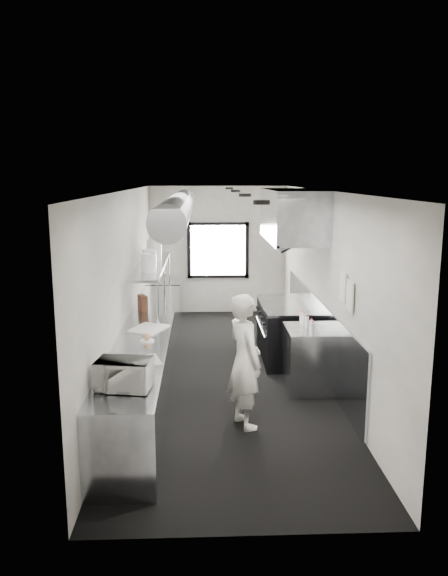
{
  "coord_description": "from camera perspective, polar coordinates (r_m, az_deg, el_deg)",
  "views": [
    {
      "loc": [
        -0.36,
        -8.22,
        3.01
      ],
      "look_at": [
        -0.04,
        -0.2,
        1.39
      ],
      "focal_mm": 34.72,
      "sensor_mm": 36.0,
      "label": 1
    }
  ],
  "objects": [
    {
      "name": "notice_sheet_b",
      "position": [
        7.07,
        12.76,
        -0.81
      ],
      "size": [
        0.02,
        0.28,
        0.38
      ],
      "primitive_type": "cube",
      "color": "silver",
      "rests_on": "wall_right"
    },
    {
      "name": "deli_tub_a",
      "position": [
        5.93,
        -11.09,
        -9.23
      ],
      "size": [
        0.16,
        0.16,
        0.09
      ],
      "primitive_type": "cylinder",
      "rotation": [
        0.0,
        0.0,
        -0.36
      ],
      "color": "#B5BDAE",
      "rests_on": "prep_counter"
    },
    {
      "name": "microwave",
      "position": [
        5.75,
        -10.22,
        -8.7
      ],
      "size": [
        0.56,
        0.45,
        0.3
      ],
      "primitive_type": "imported",
      "rotation": [
        0.0,
        0.0,
        -0.15
      ],
      "color": "white",
      "rests_on": "prep_counter"
    },
    {
      "name": "far_work_table",
      "position": [
        11.73,
        -6.12,
        -1.28
      ],
      "size": [
        0.7,
        1.2,
        0.9
      ],
      "primitive_type": "cube",
      "color": "gray",
      "rests_on": "floor"
    },
    {
      "name": "service_window",
      "position": [
        12.29,
        -0.61,
        3.87
      ],
      "size": [
        1.36,
        0.05,
        1.25
      ],
      "color": "white",
      "rests_on": "wall_back"
    },
    {
      "name": "range",
      "position": [
        9.38,
        6.38,
        -4.39
      ],
      "size": [
        0.88,
        1.6,
        0.94
      ],
      "color": "black",
      "rests_on": "floor"
    },
    {
      "name": "wall_cladding",
      "position": [
        9.05,
        9.54,
        -4.53
      ],
      "size": [
        0.03,
        5.5,
        1.1
      ],
      "primitive_type": "cube",
      "color": "gray",
      "rests_on": "wall_right"
    },
    {
      "name": "line_cook",
      "position": [
        6.76,
        2.13,
        -7.46
      ],
      "size": [
        0.6,
        0.71,
        1.65
      ],
      "primitive_type": "imported",
      "rotation": [
        0.0,
        0.0,
        1.96
      ],
      "color": "silver",
      "rests_on": "floor"
    },
    {
      "name": "plate_stack_d",
      "position": [
        10.04,
        -7.07,
        4.05
      ],
      "size": [
        0.27,
        0.27,
        0.34
      ],
      "primitive_type": "cylinder",
      "rotation": [
        0.0,
        0.0,
        -0.28
      ],
      "color": "white",
      "rests_on": "pass_shelf"
    },
    {
      "name": "bottle_station",
      "position": [
        8.08,
        8.66,
        -7.2
      ],
      "size": [
        0.65,
        0.8,
        0.9
      ],
      "primitive_type": "cube",
      "color": "gray",
      "rests_on": "floor"
    },
    {
      "name": "newspaper",
      "position": [
        6.59,
        -8.1,
        -7.36
      ],
      "size": [
        0.44,
        0.5,
        0.01
      ],
      "primitive_type": "cube",
      "rotation": [
        0.0,
        0.0,
        0.27
      ],
      "color": "silver",
      "rests_on": "prep_counter"
    },
    {
      "name": "wall_front",
      "position": [
        4.53,
        2.46,
        -9.45
      ],
      "size": [
        3.0,
        0.02,
        2.8
      ],
      "primitive_type": "cube",
      "color": "silver",
      "rests_on": "floor"
    },
    {
      "name": "knife_block",
      "position": [
        8.98,
        -8.32,
        -1.52
      ],
      "size": [
        0.18,
        0.25,
        0.24
      ],
      "primitive_type": "cube",
      "rotation": [
        0.0,
        0.0,
        0.42
      ],
      "color": "#562F1E",
      "rests_on": "prep_counter"
    },
    {
      "name": "small_plate",
      "position": [
        7.33,
        -7.88,
        -5.38
      ],
      "size": [
        0.2,
        0.2,
        0.02
      ],
      "primitive_type": "cylinder",
      "rotation": [
        0.0,
        0.0,
        0.08
      ],
      "color": "white",
      "rests_on": "prep_counter"
    },
    {
      "name": "wall_left",
      "position": [
        8.45,
        -10.01,
        0.24
      ],
      "size": [
        0.02,
        8.0,
        2.8
      ],
      "primitive_type": "cube",
      "color": "silver",
      "rests_on": "floor"
    },
    {
      "name": "wall_back",
      "position": [
        12.33,
        -0.62,
        3.9
      ],
      "size": [
        3.0,
        0.02,
        2.8
      ],
      "primitive_type": "cube",
      "color": "silver",
      "rests_on": "floor"
    },
    {
      "name": "pastry",
      "position": [
        7.32,
        -7.89,
        -4.95
      ],
      "size": [
        0.1,
        0.1,
        0.1
      ],
      "primitive_type": "sphere",
      "color": "tan",
      "rests_on": "small_plate"
    },
    {
      "name": "cutting_board",
      "position": [
        7.9,
        -7.76,
        -4.13
      ],
      "size": [
        0.6,
        0.67,
        0.02
      ],
      "primitive_type": "cube",
      "rotation": [
        0.0,
        0.0,
        -0.42
      ],
      "color": "silver",
      "rests_on": "prep_counter"
    },
    {
      "name": "exhaust_hood",
      "position": [
        9.06,
        7.01,
        7.39
      ],
      "size": [
        0.81,
        2.2,
        0.88
      ],
      "color": "gray",
      "rests_on": "ceiling"
    },
    {
      "name": "notice_sheet_a",
      "position": [
        7.39,
        12.09,
        0.14
      ],
      "size": [
        0.02,
        0.28,
        0.38
      ],
      "primitive_type": "cube",
      "color": "silver",
      "rests_on": "wall_right"
    },
    {
      "name": "deli_tub_b",
      "position": [
        6.07,
        -11.22,
        -8.62
      ],
      "size": [
        0.16,
        0.16,
        0.11
      ],
      "primitive_type": "cylinder",
      "rotation": [
        0.0,
        0.0,
        0.08
      ],
      "color": "#B5BDAE",
      "rests_on": "prep_counter"
    },
    {
      "name": "pass_shelf",
      "position": [
        9.37,
        -7.37,
        2.25
      ],
      "size": [
        0.45,
        3.0,
        0.68
      ],
      "color": "gray",
      "rests_on": "prep_counter"
    },
    {
      "name": "hvac_duct",
      "position": [
        8.64,
        -4.61,
        8.31
      ],
      "size": [
        0.4,
        6.4,
        0.4
      ],
      "primitive_type": "cylinder",
      "rotation": [
        1.57,
        0.0,
        0.0
      ],
      "color": "gray",
      "rests_on": "ceiling"
    },
    {
      "name": "floor",
      "position": [
        8.76,
        0.19,
        -8.7
      ],
      "size": [
        3.0,
        8.0,
        0.01
      ],
      "primitive_type": "cube",
      "color": "black",
      "rests_on": "ground"
    },
    {
      "name": "squeeze_bottle_d",
      "position": [
        8.11,
        8.16,
        -3.2
      ],
      "size": [
        0.06,
        0.06,
        0.16
      ],
      "primitive_type": "cylinder",
      "rotation": [
        0.0,
        0.0,
        0.03
      ],
      "color": "silver",
      "rests_on": "bottle_station"
    },
    {
      "name": "ceiling",
      "position": [
        8.23,
        0.21,
        9.94
      ],
      "size": [
        3.0,
        8.0,
        0.01
      ],
      "primitive_type": "cube",
      "color": "silver",
      "rests_on": "wall_back"
    },
    {
      "name": "wall_right",
      "position": [
        8.58,
        10.26,
        0.4
      ],
      "size": [
        0.02,
        8.0,
        2.8
      ],
      "primitive_type": "cube",
      "color": "silver",
      "rests_on": "floor"
    },
    {
      "name": "plate_stack_c",
      "position": [
        9.67,
        -7.16,
        3.84
      ],
      "size": [
        0.31,
        0.31,
        0.37
      ],
      "primitive_type": "cylinder",
      "rotation": [
        0.0,
        0.0,
        0.24
      ],
      "color": "white",
      "rests_on": "pass_shelf"
    },
    {
      "name": "squeeze_bottle_a",
      "position": [
        7.6,
        9.04,
        -4.19
      ],
      "size": [
        0.07,
        0.07,
        0.17
      ],
      "primitive_type": "cylinder",
      "rotation": [
        0.0,
        0.0,
        -0.17
      ],
      "color": "silver",
      "rests_on": "bottle_station"
    },
    {
      "name": "plate_stack_b",
      "position": [
        9.05,
        -7.66,
        3.06
      ],
      "size": [
        0.29,
        0.29,
        0.29
      ],
      "primitive_type": "cylinder",
      "rotation": [
        0.0,
        0.0,
        0.42
      ],
      "color": "white",
      "rests_on": "pass_shelf"
    },
    {
      "name": "squeeze_bottle_c",
      "position": [
        7.96,
        8.47,
        -3.5
      ],
      "size": [
        0.07,
        0.07,
        0.16
      ],
      "primitive_type": "cylinder",
      "rotation": [
        0.0,
        0.0,
        -0.24
      ],
      "color": "silver",
      "rests_on": "bottle_station"
    },
    {
      "name": "plate_stack_a",
      "position": [
        8.6,
        -7.73,
        2.59
      ],
      "size": [
        0.28,
        0.28,
        0.28
      ],
      "primitive_type": "cylinder",
      "rotation": [
        0.0,
        0.0,
        -0.21
      ],
      "color": "white",
      "rests_on": "pass_shelf"
    },
    {
      "name": "squeeze_bottle_b",
      "position": [
        7.77,
        8.93,
        -3.87
      ],
      "size": [
        0.07,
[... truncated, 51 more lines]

